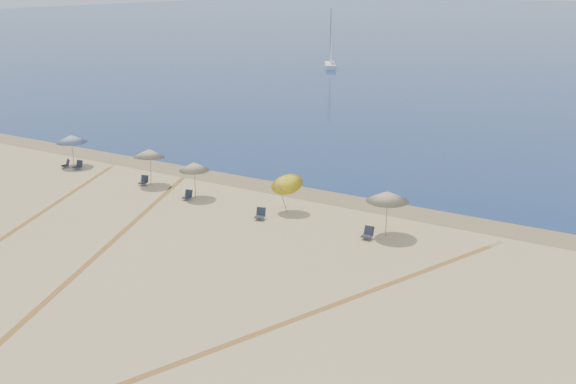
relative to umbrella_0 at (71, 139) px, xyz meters
The scene contains 15 objects.
ground 28.34m from the umbrella_0, 46.94° to the right, with size 160.00×160.00×0.00m, color tan.
wet_sand 19.70m from the umbrella_0, ahead, with size 500.00×500.00×0.00m, color olive.
umbrella_0 is the anchor object (origin of this frame).
umbrella_1 8.31m from the umbrella_0, ahead, with size 2.14×2.17×2.62m.
umbrella_2 12.76m from the umbrella_0, ahead, with size 1.96×1.96×2.46m.
umbrella_3 19.23m from the umbrella_0, ahead, with size 1.95×2.01×2.68m.
umbrella_4 25.96m from the umbrella_0, ahead, with size 2.33×2.33×2.65m.
chair_0 1.95m from the umbrella_0, 111.42° to the right, with size 0.70×0.75×0.61m.
chair_1 2.11m from the umbrella_0, 23.62° to the right, with size 0.60×0.69×0.66m.
chair_2 8.10m from the umbrella_0, ahead, with size 0.67×0.74×0.65m.
chair_3 12.75m from the umbrella_0, ahead, with size 0.58×0.66×0.62m.
chair_4 18.76m from the umbrella_0, ahead, with size 0.71×0.78×0.68m.
chair_5 25.41m from the umbrella_0, ahead, with size 0.58×0.67×0.68m.
sailboat_1 62.18m from the umbrella_0, 99.22° to the left, with size 4.41×6.02×9.05m.
tire_tracks 19.46m from the umbrella_0, 35.01° to the right, with size 55.52×39.96×0.00m.
Camera 1 is at (19.75, -13.04, 13.69)m, focal length 41.82 mm.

